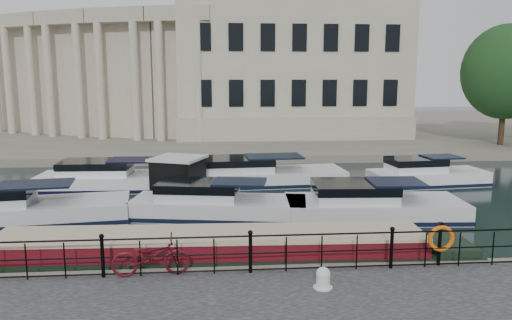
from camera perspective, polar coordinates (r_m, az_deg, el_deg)
The scene contains 10 objects.
ground_plane at distance 16.49m, azimuth -1.20°, elevation -11.53°, with size 160.00×160.00×0.00m, color black.
far_bank at distance 54.66m, azimuth -3.66°, elevation 3.60°, with size 120.00×42.00×0.55m, color #6B665B.
railing at distance 13.97m, azimuth -0.65°, elevation -10.25°, with size 24.14×0.14×1.22m.
civic_building at distance 50.08m, azimuth -4.82°, elevation 10.79°, with size 53.55×31.84×16.85m.
bicycle at distance 14.10m, azimuth -11.94°, elevation -10.69°, with size 0.74×2.11×1.11m, color #4C0D12.
mooring_bollard at distance 13.26m, azimuth 7.67°, elevation -13.25°, with size 0.50×0.50×0.56m.
life_ring_post at distance 15.32m, azimuth 20.38°, elevation -8.47°, with size 0.78×0.20×1.27m.
narrowboat at distance 15.77m, azimuth -5.08°, elevation -11.16°, with size 16.41×2.68×1.60m.
harbour_hut at distance 24.39m, azimuth -8.85°, elevation -2.34°, with size 3.80×3.52×2.19m.
cabin_cruisers at distance 24.19m, azimuth -4.44°, elevation -3.77°, with size 28.58×10.52×1.99m.
Camera 1 is at (-0.90, -15.36, 5.93)m, focal length 35.00 mm.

